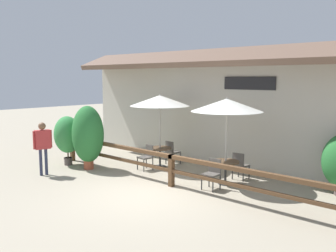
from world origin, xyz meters
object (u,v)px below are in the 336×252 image
object	(u,v)px
dining_table_middle	(226,166)
potted_plant_small_flowering	(67,135)
chair_near_wallside	(172,151)
chair_middle_streetside	(212,172)
dining_table_near	(160,152)
potted_plant_broad_leaf	(88,135)
patio_umbrella_middle	(227,105)
chair_middle_wallside	(240,164)
pedestrian	(43,141)
chair_near_streetside	(147,156)
patio_umbrella_near	(160,101)

from	to	relation	value
dining_table_middle	potted_plant_small_flowering	distance (m)	5.97
chair_near_wallside	chair_middle_streetside	distance (m)	3.33
dining_table_near	potted_plant_broad_leaf	size ratio (longest dim) A/B	0.37
chair_near_wallside	patio_umbrella_middle	world-z (taller)	patio_umbrella_middle
chair_near_wallside	chair_middle_wallside	world-z (taller)	same
potted_plant_small_flowering	dining_table_middle	bearing A→B (deg)	17.73
patio_umbrella_middle	pedestrian	xyz separation A→B (m)	(-4.98, -3.16, -1.26)
patio_umbrella_middle	potted_plant_broad_leaf	distance (m)	5.02
chair_near_streetside	chair_middle_streetside	distance (m)	3.05
dining_table_middle	pedestrian	world-z (taller)	pedestrian
patio_umbrella_near	pedestrian	bearing A→B (deg)	-120.90
dining_table_middle	pedestrian	xyz separation A→B (m)	(-4.98, -3.16, 0.56)
patio_umbrella_near	patio_umbrella_middle	bearing A→B (deg)	-4.59
chair_middle_wallside	chair_middle_streetside	bearing A→B (deg)	86.02
potted_plant_broad_leaf	chair_middle_streetside	bearing A→B (deg)	11.89
dining_table_middle	potted_plant_broad_leaf	world-z (taller)	potted_plant_broad_leaf
chair_near_wallside	chair_middle_streetside	bearing A→B (deg)	156.08
patio_umbrella_near	pedestrian	xyz separation A→B (m)	(-2.03, -3.40, -1.26)
dining_table_near	patio_umbrella_near	bearing A→B (deg)	63.43
patio_umbrella_middle	chair_middle_streetside	xyz separation A→B (m)	(0.02, -0.70, -1.89)
chair_middle_wallside	dining_table_middle	bearing A→B (deg)	82.48
patio_umbrella_middle	chair_middle_streetside	world-z (taller)	patio_umbrella_middle
dining_table_near	patio_umbrella_middle	bearing A→B (deg)	-4.59
chair_middle_wallside	potted_plant_small_flowering	world-z (taller)	potted_plant_small_flowering
dining_table_middle	chair_middle_wallside	distance (m)	0.71
potted_plant_small_flowering	patio_umbrella_middle	bearing A→B (deg)	17.73
chair_near_wallside	chair_middle_streetside	size ratio (longest dim) A/B	1.00
dining_table_middle	potted_plant_small_flowering	world-z (taller)	potted_plant_small_flowering
patio_umbrella_near	chair_near_streetside	distance (m)	1.99
chair_middle_wallside	potted_plant_small_flowering	bearing A→B (deg)	21.62
dining_table_near	chair_middle_wallside	world-z (taller)	chair_middle_wallside
chair_middle_wallside	potted_plant_broad_leaf	xyz separation A→B (m)	(-4.66, -2.38, 0.72)
dining_table_near	chair_near_wallside	distance (m)	0.62
dining_table_middle	pedestrian	size ratio (longest dim) A/B	0.47
patio_umbrella_near	chair_middle_streetside	bearing A→B (deg)	-17.55
chair_near_streetside	dining_table_middle	bearing A→B (deg)	15.34
chair_near_streetside	potted_plant_broad_leaf	bearing A→B (deg)	-132.32
patio_umbrella_middle	chair_middle_wallside	size ratio (longest dim) A/B	3.00
chair_near_wallside	potted_plant_broad_leaf	distance (m)	3.10
chair_middle_wallside	chair_near_wallside	bearing A→B (deg)	-4.84
potted_plant_small_flowering	chair_middle_streetside	bearing A→B (deg)	11.03
chair_near_streetside	chair_middle_streetside	size ratio (longest dim) A/B	1.00
chair_near_streetside	chair_near_wallside	size ratio (longest dim) A/B	1.00
patio_umbrella_middle	chair_middle_streetside	bearing A→B (deg)	-88.37
chair_middle_streetside	pedestrian	xyz separation A→B (m)	(-5.00, -2.46, 0.63)
dining_table_middle	potted_plant_broad_leaf	bearing A→B (deg)	-159.97
dining_table_near	chair_near_streetside	world-z (taller)	chair_near_streetside
chair_near_wallside	chair_middle_streetside	world-z (taller)	same
chair_near_wallside	dining_table_middle	bearing A→B (deg)	167.68
chair_near_streetside	chair_middle_wallside	world-z (taller)	same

